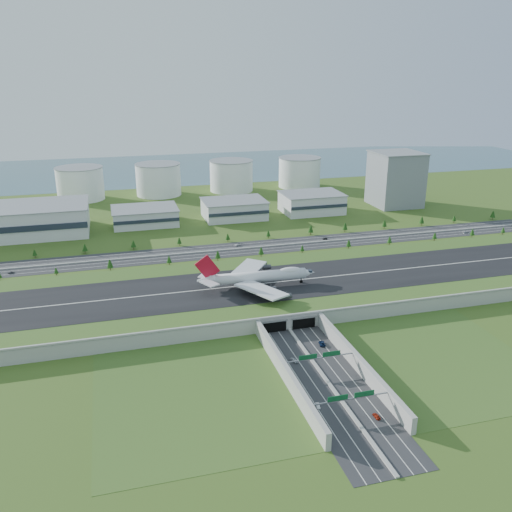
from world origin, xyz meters
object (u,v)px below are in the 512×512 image
object	(u,v)px
fuel_tank_a	(80,184)
office_tower	(396,179)
boeing_747	(257,277)
car_7	(237,245)
car_5	(325,239)
car_3	(376,416)
car_4	(11,272)
car_6	(465,232)
car_0	(294,360)
car_2	(322,343)
car_1	(318,406)

from	to	relation	value
fuel_tank_a	office_tower	bearing A→B (deg)	-19.77
boeing_747	car_7	world-z (taller)	boeing_747
office_tower	car_5	size ratio (longest dim) A/B	13.68
boeing_747	car_3	distance (m)	133.89
car_4	car_3	bearing A→B (deg)	-154.11
boeing_747	car_6	distance (m)	233.72
car_0	car_3	xyz separation A→B (m)	(18.29, -51.90, -0.16)
fuel_tank_a	car_2	xyz separation A→B (m)	(131.11, -381.16, -16.52)
car_4	car_6	distance (m)	372.31
fuel_tank_a	car_4	bearing A→B (deg)	-100.65
car_0	car_1	world-z (taller)	car_0
car_2	car_4	xyz separation A→B (m)	(-173.37, 156.43, -0.11)
boeing_747	car_4	size ratio (longest dim) A/B	17.29
car_6	car_7	world-z (taller)	car_7
car_6	car_7	bearing A→B (deg)	78.14
fuel_tank_a	car_0	size ratio (longest dim) A/B	10.17
car_0	car_4	world-z (taller)	car_0
boeing_747	car_2	xyz separation A→B (m)	(16.70, -67.78, -13.69)
car_0	car_3	size ratio (longest dim) A/B	1.05
car_2	car_4	distance (m)	233.51
car_5	car_6	xyz separation A→B (m)	(126.92, -14.64, 0.09)
office_tower	car_1	xyz separation A→B (m)	(-211.51, -317.26, -26.69)
car_0	car_3	distance (m)	55.03
office_tower	car_6	distance (m)	112.93
car_0	car_1	distance (m)	38.54
office_tower	fuel_tank_a	world-z (taller)	office_tower
car_4	car_0	bearing A→B (deg)	-149.74
car_0	car_7	world-z (taller)	car_0
office_tower	car_0	distance (m)	349.40
office_tower	car_2	size ratio (longest dim) A/B	8.87
car_4	car_6	size ratio (longest dim) A/B	0.82
fuel_tank_a	boeing_747	xyz separation A→B (m)	(114.41, -313.38, -2.83)
office_tower	boeing_747	distance (m)	285.98
car_1	car_2	world-z (taller)	car_2
car_1	car_7	bearing A→B (deg)	93.51
car_1	car_6	distance (m)	303.88
car_1	fuel_tank_a	bearing A→B (deg)	112.34
car_2	car_3	distance (m)	64.57
office_tower	car_1	distance (m)	382.24
office_tower	car_7	xyz separation A→B (m)	(-192.80, -91.80, -26.59)
boeing_747	car_1	distance (m)	119.84
car_1	car_7	xyz separation A→B (m)	(18.71, 225.46, 0.10)
car_3	car_6	distance (m)	298.81
fuel_tank_a	car_1	world-z (taller)	fuel_tank_a
car_2	car_6	bearing A→B (deg)	-131.71
car_2	car_5	bearing A→B (deg)	-102.74
car_7	car_6	bearing A→B (deg)	78.81
car_1	office_tower	bearing A→B (deg)	64.57
car_0	car_4	bearing A→B (deg)	115.32
car_6	car_7	xyz separation A→B (m)	(-202.85, 17.48, 0.04)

